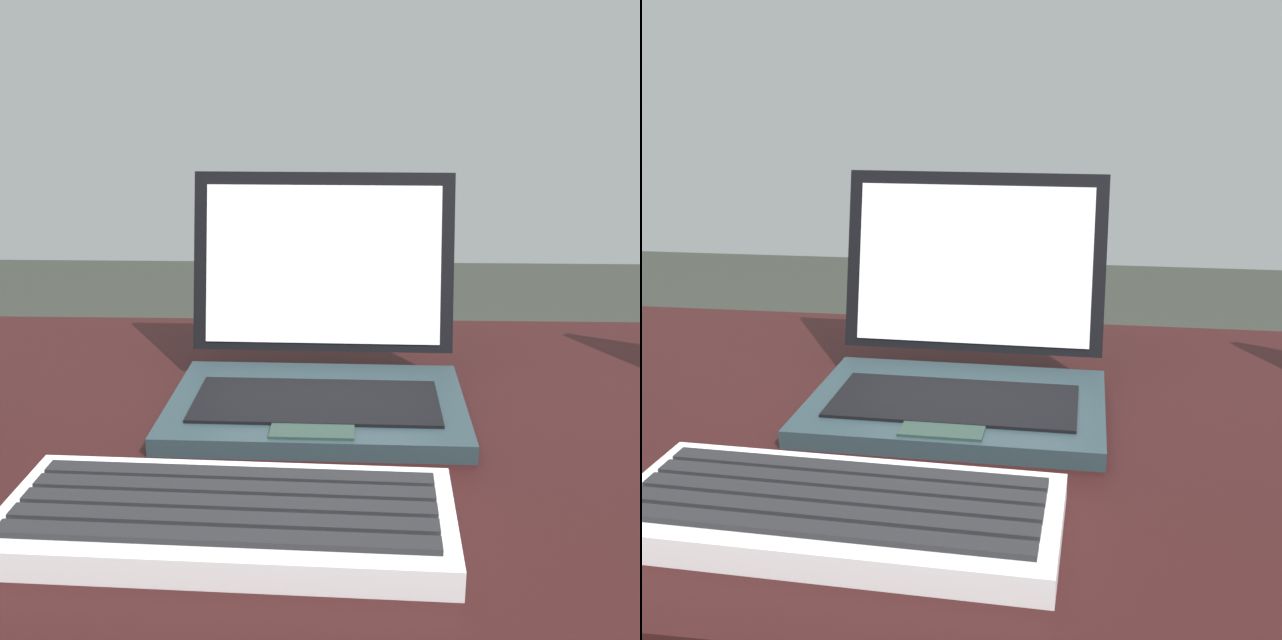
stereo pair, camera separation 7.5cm
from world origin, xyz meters
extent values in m
cube|color=black|center=(0.00, 0.00, 0.73)|extent=(1.50, 0.65, 0.02)
cube|color=#223338|center=(0.02, 0.01, 0.75)|extent=(0.28, 0.20, 0.02)
cube|color=black|center=(0.02, 0.00, 0.76)|extent=(0.23, 0.11, 0.00)
cube|color=#22352D|center=(0.02, -0.07, 0.76)|extent=(0.07, 0.03, 0.00)
cube|color=black|center=(0.02, 0.13, 0.87)|extent=(0.27, 0.06, 0.18)
cube|color=white|center=(0.02, 0.12, 0.87)|extent=(0.25, 0.05, 0.16)
cube|color=yellow|center=(0.02, 0.12, 0.85)|extent=(0.23, 0.01, 0.01)
cube|color=silver|center=(-0.03, -0.20, 0.76)|extent=(0.32, 0.15, 0.02)
cube|color=black|center=(-0.04, -0.24, 0.77)|extent=(0.29, 0.03, 0.00)
cube|color=black|center=(-0.03, -0.22, 0.77)|extent=(0.29, 0.03, 0.00)
cube|color=black|center=(-0.03, -0.20, 0.77)|extent=(0.29, 0.03, 0.00)
cube|color=black|center=(-0.03, -0.18, 0.77)|extent=(0.29, 0.03, 0.00)
cube|color=black|center=(-0.03, -0.16, 0.77)|extent=(0.29, 0.03, 0.00)
camera|label=1|loc=(0.05, -0.69, 1.05)|focal=44.93mm
camera|label=2|loc=(0.12, -0.68, 1.05)|focal=44.93mm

